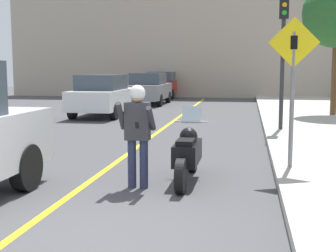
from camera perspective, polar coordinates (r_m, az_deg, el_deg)
The scene contains 10 objects.
ground_plane at distance 5.72m, azimuth -12.73°, elevation -13.29°, with size 80.00×80.00×0.00m, color #424244.
road_center_line at distance 11.44m, azimuth -4.07°, elevation -2.79°, with size 0.12×36.00×0.01m.
building_backdrop at distance 31.05m, azimuth 5.90°, elevation 10.03°, with size 28.00×1.20×7.08m.
motorcycle at distance 8.13m, azimuth 2.39°, elevation -3.42°, with size 0.62×2.16×1.27m.
person_biker at distance 7.63m, azimuth -3.74°, elevation 0.05°, with size 0.59×0.47×1.70m.
crossing_sign at distance 8.76m, azimuth 14.97°, elevation 5.69°, with size 0.91×0.08×2.72m.
traffic_light at distance 14.19m, azimuth 13.88°, elevation 10.71°, with size 0.26×0.30×3.97m.
parked_car_white at distance 19.15m, azimuth -7.94°, elevation 3.75°, with size 1.88×4.20×1.68m.
parked_car_grey at distance 24.99m, azimuth -2.36°, elevation 4.61°, with size 1.88×4.20×1.68m.
parked_car_red at distance 30.24m, azimuth -0.75°, elevation 5.06°, with size 1.88×4.20×1.68m.
Camera 1 is at (2.09, -4.94, 1.99)m, focal length 50.00 mm.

